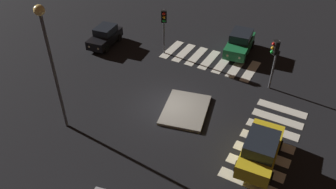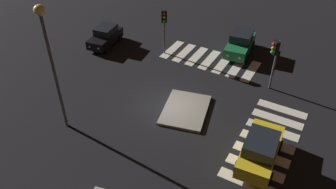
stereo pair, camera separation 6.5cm
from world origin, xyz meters
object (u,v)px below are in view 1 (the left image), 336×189
at_px(car_green, 240,43).
at_px(traffic_light_north, 164,21).
at_px(car_black, 105,36).
at_px(car_yellow, 261,149).
at_px(street_lamp, 49,50).
at_px(traffic_island, 185,110).
at_px(traffic_light_east, 275,53).

distance_m(car_green, traffic_light_north, 6.57).
relative_size(car_black, car_yellow, 0.89).
height_order(car_yellow, street_lamp, street_lamp).
relative_size(traffic_island, traffic_light_east, 1.12).
height_order(car_black, traffic_light_north, traffic_light_north).
relative_size(car_green, traffic_light_north, 1.10).
distance_m(car_black, car_yellow, 16.90).
bearing_deg(street_lamp, car_green, -24.14).
relative_size(car_green, street_lamp, 0.54).
distance_m(car_yellow, street_lamp, 12.49).
bearing_deg(traffic_light_north, car_black, -110.46).
bearing_deg(traffic_light_north, traffic_island, 8.52).
height_order(car_yellow, traffic_light_east, traffic_light_east).
distance_m(car_black, traffic_light_north, 5.73).
xyz_separation_m(car_black, car_yellow, (-6.55, -15.58, 0.11)).
bearing_deg(street_lamp, car_yellow, -75.08).
xyz_separation_m(traffic_island, street_lamp, (-4.88, 5.79, 5.26)).
bearing_deg(traffic_light_east, traffic_island, 6.74).
xyz_separation_m(car_yellow, traffic_light_north, (7.60, 10.36, 2.01)).
relative_size(traffic_island, traffic_light_north, 1.10).
height_order(car_black, car_yellow, car_yellow).
bearing_deg(car_green, traffic_light_east, 36.20).
distance_m(car_black, street_lamp, 11.43).
relative_size(traffic_light_north, street_lamp, 0.49).
distance_m(car_green, street_lamp, 15.87).
bearing_deg(traffic_island, traffic_light_east, -37.66).
height_order(traffic_island, car_black, car_black).
relative_size(car_black, traffic_light_east, 1.01).
xyz_separation_m(car_black, traffic_light_east, (0.46, -14.06, 2.09)).
xyz_separation_m(traffic_island, traffic_light_north, (5.73, 4.88, 2.82)).
xyz_separation_m(car_yellow, car_green, (10.89, 5.04, -0.02)).
bearing_deg(car_green, traffic_light_north, -64.36).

